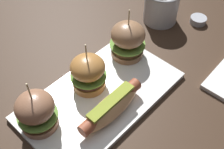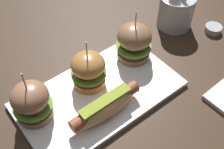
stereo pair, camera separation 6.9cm
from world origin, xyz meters
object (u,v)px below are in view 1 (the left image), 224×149
(slider_center, at_px, (89,72))
(slider_right, at_px, (128,40))
(hot_dog, at_px, (111,107))
(platter_main, at_px, (101,96))
(slider_left, at_px, (36,111))
(fries_bucket, at_px, (161,5))
(sauce_ramekin, at_px, (198,20))

(slider_center, xyz_separation_m, slider_right, (0.15, 0.01, 0.00))
(hot_dog, xyz_separation_m, slider_center, (0.03, 0.10, 0.02))
(platter_main, xyz_separation_m, slider_left, (-0.15, 0.04, 0.06))
(platter_main, relative_size, slider_left, 2.82)
(slider_center, height_order, slider_right, slider_right)
(slider_center, relative_size, fries_bucket, 0.92)
(hot_dog, distance_m, slider_left, 0.16)
(hot_dog, relative_size, sauce_ramekin, 3.56)
(slider_left, bearing_deg, hot_dog, -36.69)
(slider_right, bearing_deg, hot_dog, -149.26)
(slider_center, xyz_separation_m, sauce_ramekin, (0.42, -0.06, -0.05))
(platter_main, relative_size, sauce_ramekin, 7.79)
(fries_bucket, relative_size, sauce_ramekin, 2.94)
(slider_left, xyz_separation_m, slider_center, (0.16, 0.00, -0.00))
(hot_dog, height_order, slider_right, slider_right)
(hot_dog, distance_m, fries_bucket, 0.41)
(hot_dog, xyz_separation_m, fries_bucket, (0.38, 0.14, 0.02))
(hot_dog, distance_m, slider_center, 0.10)
(slider_center, bearing_deg, slider_left, -179.41)
(hot_dog, xyz_separation_m, sauce_ramekin, (0.45, 0.04, -0.03))
(fries_bucket, height_order, sauce_ramekin, fries_bucket)
(hot_dog, height_order, sauce_ramekin, hot_dog)
(hot_dog, bearing_deg, slider_center, 74.83)
(hot_dog, bearing_deg, slider_right, 30.74)
(slider_left, bearing_deg, slider_center, 0.59)
(platter_main, bearing_deg, slider_center, 86.11)
(slider_right, height_order, fries_bucket, slider_right)
(slider_left, bearing_deg, sauce_ramekin, -5.29)
(hot_dog, bearing_deg, platter_main, 67.27)
(platter_main, height_order, slider_center, slider_center)
(fries_bucket, xyz_separation_m, sauce_ramekin, (0.07, -0.10, -0.04))
(sauce_ramekin, bearing_deg, platter_main, 178.14)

